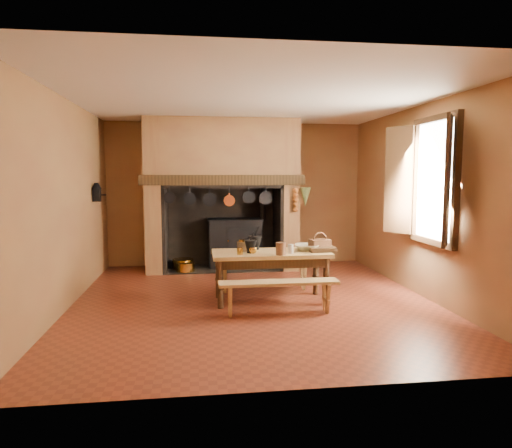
{
  "coord_description": "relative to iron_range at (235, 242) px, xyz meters",
  "views": [
    {
      "loc": [
        -0.78,
        -6.29,
        1.77
      ],
      "look_at": [
        0.08,
        0.3,
        1.06
      ],
      "focal_mm": 32.0,
      "sensor_mm": 36.0,
      "label": 1
    }
  ],
  "objects": [
    {
      "name": "floor",
      "position": [
        0.04,
        -2.45,
        -0.48
      ],
      "size": [
        5.5,
        5.5,
        0.0
      ],
      "primitive_type": "plane",
      "color": "maroon",
      "rests_on": "ground"
    },
    {
      "name": "window",
      "position": [
        2.39,
        -2.85,
        1.22
      ],
      "size": [
        0.39,
        1.75,
        1.76
      ],
      "color": "white",
      "rests_on": "wall_right"
    },
    {
      "name": "brass_mug_a",
      "position": [
        -0.16,
        -2.68,
        0.27
      ],
      "size": [
        0.09,
        0.09,
        0.09
      ],
      "primitive_type": "cylinder",
      "rotation": [
        0.0,
        0.0,
        0.16
      ],
      "color": "#B17D28",
      "rests_on": "work_table"
    },
    {
      "name": "herb_bunch",
      "position": [
        1.22,
        -0.66,
        0.9
      ],
      "size": [
        0.2,
        0.2,
        0.35
      ],
      "primitive_type": "cone",
      "rotation": [
        3.14,
        0.0,
        0.0
      ],
      "color": "#4F592A",
      "rests_on": "chimney_breast"
    },
    {
      "name": "wooden_tray",
      "position": [
        1.0,
        -2.58,
        0.25
      ],
      "size": [
        0.38,
        0.28,
        0.06
      ],
      "primitive_type": "cube",
      "rotation": [
        0.0,
        0.0,
        0.05
      ],
      "color": "#372211",
      "rests_on": "work_table"
    },
    {
      "name": "coffee_grinder",
      "position": [
        -0.11,
        -2.4,
        0.3
      ],
      "size": [
        0.18,
        0.14,
        0.2
      ],
      "rotation": [
        0.0,
        0.0,
        0.07
      ],
      "color": "#372211",
      "rests_on": "work_table"
    },
    {
      "name": "bench_front",
      "position": [
        0.29,
        -3.13,
        -0.16
      ],
      "size": [
        1.54,
        0.27,
        0.43
      ],
      "color": "tan",
      "rests_on": "floor"
    },
    {
      "name": "glass_jar",
      "position": [
        0.53,
        -2.7,
        0.29
      ],
      "size": [
        0.09,
        0.09,
        0.13
      ],
      "primitive_type": "cylinder",
      "rotation": [
        0.0,
        0.0,
        0.34
      ],
      "color": "beige",
      "rests_on": "work_table"
    },
    {
      "name": "iron_range",
      "position": [
        0.0,
        0.0,
        0.0
      ],
      "size": [
        1.12,
        0.55,
        1.6
      ],
      "color": "black",
      "rests_on": "floor"
    },
    {
      "name": "mortar_large",
      "position": [
        0.09,
        -2.29,
        0.34
      ],
      "size": [
        0.2,
        0.2,
        0.34
      ],
      "rotation": [
        0.0,
        0.0,
        -0.21
      ],
      "color": "black",
      "rests_on": "work_table"
    },
    {
      "name": "work_table",
      "position": [
        0.29,
        -2.5,
        0.11
      ],
      "size": [
        1.63,
        0.73,
        0.71
      ],
      "color": "tan",
      "rests_on": "floor"
    },
    {
      "name": "stoneware_crock",
      "position": [
        0.37,
        -2.79,
        0.31
      ],
      "size": [
        0.14,
        0.14,
        0.17
      ],
      "primitive_type": "cylinder",
      "rotation": [
        0.0,
        0.0,
        -0.08
      ],
      "color": "brown",
      "rests_on": "work_table"
    },
    {
      "name": "hanging_pans",
      "position": [
        -0.3,
        -0.64,
        0.88
      ],
      "size": [
        1.92,
        0.29,
        0.27
      ],
      "color": "black",
      "rests_on": "chimney_breast"
    },
    {
      "name": "back_wall",
      "position": [
        0.04,
        0.3,
        0.92
      ],
      "size": [
        5.0,
        0.02,
        2.8
      ],
      "primitive_type": "cube",
      "color": "olive",
      "rests_on": "floor"
    },
    {
      "name": "wicker_basket",
      "position": [
        1.0,
        -2.46,
        0.31
      ],
      "size": [
        0.31,
        0.25,
        0.26
      ],
      "rotation": [
        0.0,
        0.0,
        0.21
      ],
      "color": "#532E18",
      "rests_on": "work_table"
    },
    {
      "name": "wall_coffee_mill",
      "position": [
        -2.38,
        -0.9,
        1.03
      ],
      "size": [
        0.23,
        0.16,
        0.31
      ],
      "color": "black",
      "rests_on": "wall_left"
    },
    {
      "name": "wall_left",
      "position": [
        -2.46,
        -2.45,
        0.92
      ],
      "size": [
        0.02,
        5.5,
        2.8
      ],
      "primitive_type": "cube",
      "color": "olive",
      "rests_on": "floor"
    },
    {
      "name": "chimney_breast",
      "position": [
        -0.26,
        -0.14,
        1.33
      ],
      "size": [
        2.95,
        0.96,
        2.8
      ],
      "color": "olive",
      "rests_on": "floor"
    },
    {
      "name": "wall_right",
      "position": [
        2.54,
        -2.45,
        0.92
      ],
      "size": [
        0.02,
        5.5,
        2.8
      ],
      "primitive_type": "cube",
      "color": "olive",
      "rests_on": "floor"
    },
    {
      "name": "ceiling",
      "position": [
        0.04,
        -2.45,
        2.32
      ],
      "size": [
        5.5,
        5.5,
        0.0
      ],
      "primitive_type": "plane",
      "rotation": [
        3.14,
        0.0,
        0.0
      ],
      "color": "silver",
      "rests_on": "back_wall"
    },
    {
      "name": "mortar_small",
      "position": [
        -0.01,
        -2.58,
        0.32
      ],
      "size": [
        0.18,
        0.18,
        0.3
      ],
      "rotation": [
        0.0,
        0.0,
        -0.14
      ],
      "color": "black",
      "rests_on": "work_table"
    },
    {
      "name": "bench_back",
      "position": [
        0.29,
        -1.91,
        -0.17
      ],
      "size": [
        1.51,
        0.26,
        0.42
      ],
      "color": "tan",
      "rests_on": "floor"
    },
    {
      "name": "wall_front",
      "position": [
        0.04,
        -5.2,
        0.92
      ],
      "size": [
        5.0,
        0.02,
        2.8
      ],
      "primitive_type": "cube",
      "color": "olive",
      "rests_on": "floor"
    },
    {
      "name": "onion_string",
      "position": [
        1.04,
        -0.66,
        0.85
      ],
      "size": [
        0.12,
        0.1,
        0.46
      ],
      "primitive_type": null,
      "color": "#9A5F1C",
      "rests_on": "chimney_breast"
    },
    {
      "name": "mixing_bowl",
      "position": [
        0.82,
        -2.45,
        0.27
      ],
      "size": [
        0.41,
        0.41,
        0.09
      ],
      "primitive_type": "imported",
      "rotation": [
        0.0,
        0.0,
        -0.21
      ],
      "color": "beige",
      "rests_on": "work_table"
    },
    {
      "name": "brass_mug_b",
      "position": [
        0.47,
        -2.34,
        0.27
      ],
      "size": [
        0.1,
        0.1,
        0.09
      ],
      "primitive_type": "cylinder",
      "rotation": [
        0.0,
        0.0,
        -0.28
      ],
      "color": "#B17D28",
      "rests_on": "work_table"
    },
    {
      "name": "hearth_pans",
      "position": [
        -1.01,
        -0.23,
        -0.39
      ],
      "size": [
        0.51,
        0.62,
        0.2
      ],
      "color": "#B17D28",
      "rests_on": "floor"
    },
    {
      "name": "brass_cup",
      "position": [
        0.02,
        -2.62,
        0.27
      ],
      "size": [
        0.11,
        0.11,
        0.08
      ],
      "primitive_type": "imported",
      "rotation": [
        0.0,
        0.0,
        0.05
      ],
      "color": "#B17D28",
      "rests_on": "work_table"
    }
  ]
}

